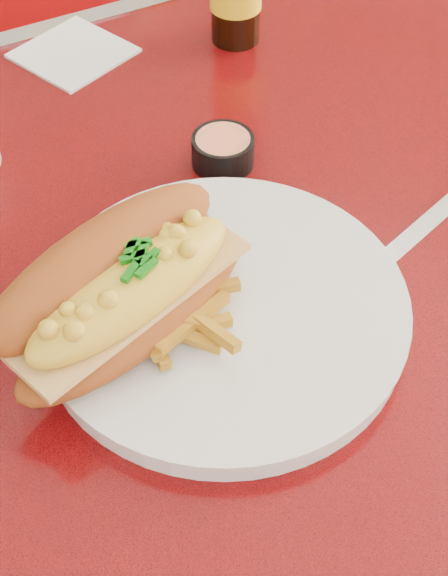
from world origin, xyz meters
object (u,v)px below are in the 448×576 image
mac_hoagie (122,288)px  fork (228,231)px  diner_table (170,346)px  dinner_plate (224,310)px  sauce_cup_right (223,150)px  booth_bench_far (0,156)px

mac_hoagie → fork: (0.12, 0.05, -0.04)m
mac_hoagie → diner_table: bearing=33.1°
dinner_plate → mac_hoagie: (-0.08, 0.02, 0.05)m
dinner_plate → sauce_cup_right: bearing=62.0°
dinner_plate → booth_bench_far: bearing=90.4°
dinner_plate → fork: size_ratio=2.60×
diner_table → fork: (0.05, -0.04, 0.18)m
fork → dinner_plate: bearing=130.0°
dinner_plate → diner_table: bearing=93.7°
dinner_plate → sauce_cup_right: sauce_cup_right is taller
mac_hoagie → fork: size_ratio=2.03×
diner_table → dinner_plate: size_ratio=3.83×
diner_table → mac_hoagie: 0.25m
booth_bench_far → fork: bearing=-86.6°
diner_table → fork: bearing=-35.6°
fork → sauce_cup_right: sauce_cup_right is taller
diner_table → booth_bench_far: size_ratio=1.03×
diner_table → mac_hoagie: size_ratio=4.89×
mac_hoagie → sauce_cup_right: 0.24m
fork → diner_table: bearing=35.2°
booth_bench_far → mac_hoagie: bearing=-94.6°
sauce_cup_right → mac_hoagie: bearing=-137.3°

